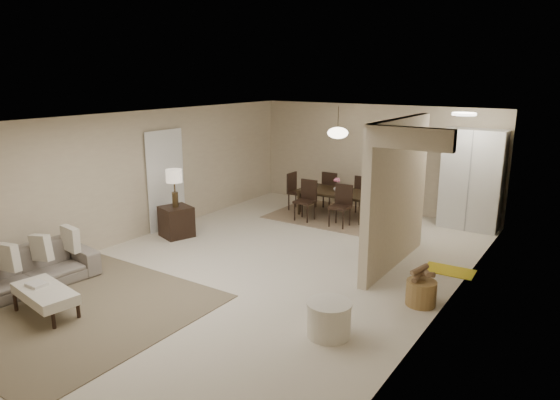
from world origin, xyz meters
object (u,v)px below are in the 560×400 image
Objects in this scene: sofa at (24,271)px; pantry_cabinet at (472,180)px; dining_table at (336,204)px; side_table at (176,222)px; round_pouf at (329,319)px; wicker_basket at (421,293)px; ottoman_bench at (45,294)px.

pantry_cabinet is at bearing -28.75° from sofa.
dining_table is (-2.76, -0.78, -0.75)m from pantry_cabinet.
round_pouf is (4.43, -1.78, -0.09)m from side_table.
ottoman_bench is at bearing -142.82° from wicker_basket.
ottoman_bench is at bearing -154.46° from round_pouf.
pantry_cabinet is 1.23× the size of dining_table.
ottoman_bench is 3.82m from round_pouf.
wicker_basket is (0.36, -4.15, -0.87)m from pantry_cabinet.
side_table is (-4.75, -3.85, -0.74)m from pantry_cabinet.
side_table is (0.05, 3.13, 0.00)m from sofa.
sofa is 5.89m from wicker_basket.
side_table is (-0.98, 3.43, 0.00)m from ottoman_bench.
dining_table is (1.99, 3.07, -0.01)m from side_table.
round_pouf is (3.45, 1.65, -0.09)m from ottoman_bench.
sofa reaches higher than ottoman_bench.
pantry_cabinet is at bearing 15.08° from dining_table.
dining_table is (1.01, 6.50, -0.01)m from ottoman_bench.
wicker_basket is (5.16, 2.83, -0.12)m from sofa.
sofa is 1.83× the size of ottoman_bench.
pantry_cabinet is 5.70m from round_pouf.
side_table is 4.78m from round_pouf.
ottoman_bench is 1.85× the size of side_table.
side_table is at bearing -123.64° from dining_table.
side_table reaches higher than sofa.
round_pouf is (4.48, 1.35, -0.08)m from sofa.
dining_table is at bearing -164.24° from pantry_cabinet.
dining_table reaches higher than wicker_basket.
wicker_basket is at bearing -55.49° from sofa.
side_table is at bearing -140.97° from pantry_cabinet.
dining_table is (2.04, 6.20, -0.00)m from sofa.
dining_table is (-3.12, 3.37, 0.12)m from wicker_basket.
round_pouf is 1.63m from wicker_basket.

